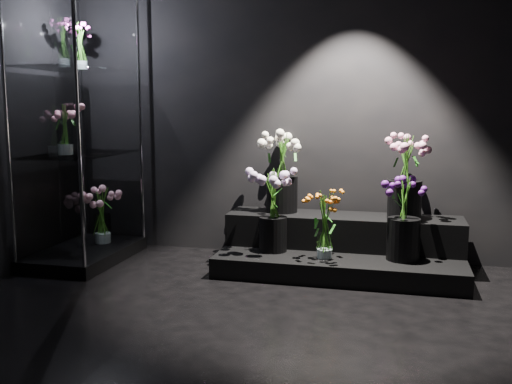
% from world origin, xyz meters
% --- Properties ---
extents(floor, '(4.00, 4.00, 0.00)m').
position_xyz_m(floor, '(0.00, 0.00, 0.00)').
color(floor, black).
rests_on(floor, ground).
extents(wall_back, '(4.00, 0.00, 4.00)m').
position_xyz_m(wall_back, '(0.00, 2.00, 1.40)').
color(wall_back, black).
rests_on(wall_back, floor).
extents(display_riser, '(1.93, 0.86, 0.43)m').
position_xyz_m(display_riser, '(0.52, 1.62, 0.18)').
color(display_riser, black).
rests_on(display_riser, floor).
extents(display_case, '(0.65, 1.08, 2.38)m').
position_xyz_m(display_case, '(-1.65, 1.34, 1.19)').
color(display_case, black).
rests_on(display_case, floor).
extents(bouquet_orange_bells, '(0.31, 0.31, 0.53)m').
position_xyz_m(bouquet_orange_bells, '(0.42, 1.33, 0.43)').
color(bouquet_orange_bells, white).
rests_on(bouquet_orange_bells, display_riser).
extents(bouquet_lilac, '(0.40, 0.40, 0.67)m').
position_xyz_m(bouquet_lilac, '(-0.01, 1.45, 0.55)').
color(bouquet_lilac, black).
rests_on(bouquet_lilac, display_riser).
extents(bouquet_purple, '(0.39, 0.39, 0.63)m').
position_xyz_m(bouquet_purple, '(1.01, 1.43, 0.52)').
color(bouquet_purple, black).
rests_on(bouquet_purple, display_riser).
extents(bouquet_cream_roses, '(0.47, 0.47, 0.69)m').
position_xyz_m(bouquet_cream_roses, '(-0.01, 1.77, 0.83)').
color(bouquet_cream_roses, black).
rests_on(bouquet_cream_roses, display_riser).
extents(bouquet_pink_roses, '(0.44, 0.44, 0.67)m').
position_xyz_m(bouquet_pink_roses, '(1.01, 1.71, 0.80)').
color(bouquet_pink_roses, black).
rests_on(bouquet_pink_roses, display_riser).
extents(bouquet_case_pink, '(0.35, 0.35, 0.41)m').
position_xyz_m(bouquet_case_pink, '(-1.71, 1.20, 1.15)').
color(bouquet_case_pink, white).
rests_on(bouquet_case_pink, display_case).
extents(bouquet_case_magenta, '(0.26, 0.26, 0.40)m').
position_xyz_m(bouquet_case_magenta, '(-1.71, 1.50, 1.84)').
color(bouquet_case_magenta, white).
rests_on(bouquet_case_magenta, display_case).
extents(bouquet_case_base_pink, '(0.45, 0.45, 0.49)m').
position_xyz_m(bouquet_case_base_pink, '(-1.60, 1.56, 0.37)').
color(bouquet_case_base_pink, white).
rests_on(bouquet_case_base_pink, display_case).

